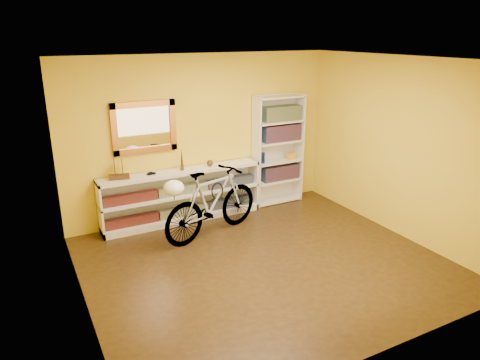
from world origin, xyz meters
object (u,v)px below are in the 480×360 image
bicycle (212,202)px  bookcase (278,150)px  console_unit (183,196)px  helmet (174,188)px

bicycle → bookcase: bearing=-82.0°
bookcase → bicycle: size_ratio=1.08×
console_unit → bookcase: (1.79, 0.03, 0.52)m
console_unit → helmet: 1.12m
bicycle → helmet: size_ratio=6.24×
bicycle → helmet: 0.78m
console_unit → bicycle: bearing=-74.1°
bookcase → bicycle: (-1.59, -0.74, -0.43)m
bookcase → helmet: bearing=-157.3°
console_unit → helmet: size_ratio=9.19×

